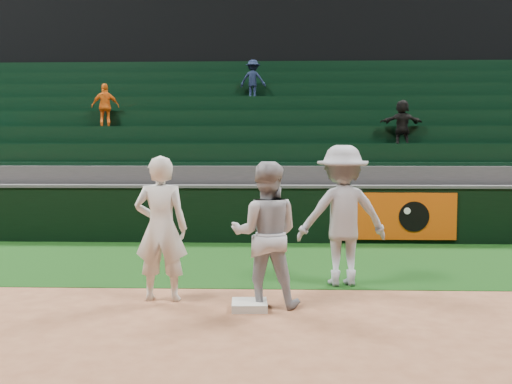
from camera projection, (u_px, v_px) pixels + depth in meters
ground at (239, 306)px, 7.26m from camera, size 70.00×70.00×0.00m
foul_grass at (250, 261)px, 10.25m from camera, size 36.00×4.20×0.01m
upper_deck at (265, 57)px, 24.23m from camera, size 40.00×12.00×12.00m
first_base at (249, 305)px, 7.12m from camera, size 0.46×0.46×0.10m
first_baseman at (161, 229)px, 7.49m from camera, size 0.70×0.46×1.92m
baserunner at (266, 234)px, 7.22m from camera, size 0.92×0.73×1.84m
base_coach at (342, 215)px, 8.36m from camera, size 1.42×0.94×2.05m
field_wall at (255, 213)px, 12.39m from camera, size 36.00×0.45×1.25m
stadium_seating at (259, 161)px, 16.08m from camera, size 36.00×5.95×4.85m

